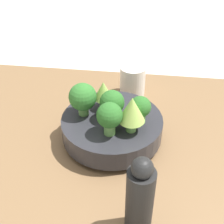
% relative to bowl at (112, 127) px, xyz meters
% --- Properties ---
extents(ground_plane, '(6.00, 6.00, 0.00)m').
position_rel_bowl_xyz_m(ground_plane, '(-0.01, -0.04, -0.09)').
color(ground_plane, beige).
extents(table, '(1.14, 0.75, 0.05)m').
position_rel_bowl_xyz_m(table, '(-0.01, -0.04, -0.06)').
color(table, brown).
rests_on(table, ground_plane).
extents(bowl, '(0.25, 0.25, 0.06)m').
position_rel_bowl_xyz_m(bowl, '(0.00, 0.00, 0.00)').
color(bowl, '#28282D').
rests_on(bowl, table).
extents(broccoli_floret_right, '(0.05, 0.05, 0.07)m').
position_rel_bowl_xyz_m(broccoli_floret_right, '(0.07, -0.00, 0.07)').
color(broccoli_floret_right, '#609347').
rests_on(broccoli_floret_right, bowl).
extents(broccoli_floret_center, '(0.06, 0.06, 0.08)m').
position_rel_bowl_xyz_m(broccoli_floret_center, '(0.00, -0.00, 0.07)').
color(broccoli_floret_center, '#6BA34C').
rests_on(broccoli_floret_center, bowl).
extents(broccoli_floret_left, '(0.07, 0.07, 0.08)m').
position_rel_bowl_xyz_m(broccoli_floret_left, '(-0.07, 0.01, 0.08)').
color(broccoli_floret_left, '#609347').
rests_on(broccoli_floret_left, bowl).
extents(broccoli_floret_front, '(0.06, 0.06, 0.08)m').
position_rel_bowl_xyz_m(broccoli_floret_front, '(0.00, -0.05, 0.07)').
color(broccoli_floret_front, '#609347').
rests_on(broccoli_floret_front, bowl).
extents(romanesco_piece_near, '(0.06, 0.06, 0.09)m').
position_rel_bowl_xyz_m(romanesco_piece_near, '(0.05, -0.03, 0.08)').
color(romanesco_piece_near, '#6BA34C').
rests_on(romanesco_piece_near, bowl).
extents(romanesco_piece_far, '(0.05, 0.05, 0.08)m').
position_rel_bowl_xyz_m(romanesco_piece_far, '(-0.03, 0.04, 0.07)').
color(romanesco_piece_far, '#7AB256').
rests_on(romanesco_piece_far, bowl).
extents(cup, '(0.08, 0.08, 0.09)m').
position_rel_bowl_xyz_m(cup, '(0.03, 0.21, 0.01)').
color(cup, silver).
rests_on(cup, table).
extents(pepper_mill, '(0.05, 0.05, 0.18)m').
position_rel_bowl_xyz_m(pepper_mill, '(0.08, -0.24, 0.05)').
color(pepper_mill, black).
rests_on(pepper_mill, table).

